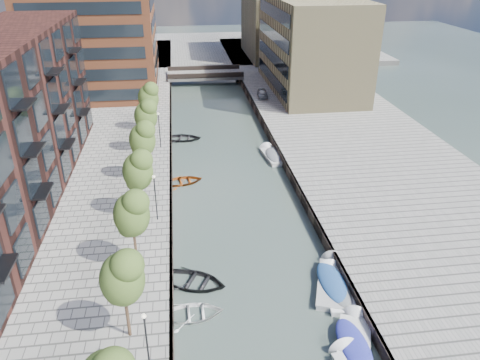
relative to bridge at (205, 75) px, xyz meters
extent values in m
plane|color=#38473F|center=(0.00, -32.00, -1.39)|extent=(300.00, 300.00, 0.00)
cube|color=gray|center=(16.00, -32.00, -0.89)|extent=(20.00, 140.00, 1.00)
cube|color=#332823|center=(-6.10, -32.00, -0.89)|extent=(0.25, 140.00, 1.00)
cube|color=#332823|center=(6.10, -32.00, -0.89)|extent=(0.25, 140.00, 1.00)
cube|color=gray|center=(0.00, 28.00, -0.89)|extent=(80.00, 40.00, 1.00)
cube|color=black|center=(-20.00, -42.00, 6.61)|extent=(8.00, 38.00, 14.00)
cube|color=#8F8158|center=(16.00, -10.00, 6.61)|extent=(12.00, 25.00, 14.00)
cube|color=#8F8158|center=(16.00, 16.00, 7.61)|extent=(12.00, 20.00, 16.00)
cube|color=gray|center=(0.00, 0.00, -0.09)|extent=(13.00, 6.00, 0.60)
cube|color=#332823|center=(0.00, -2.80, 0.51)|extent=(13.00, 0.40, 0.80)
cube|color=#332823|center=(0.00, 2.80, 0.51)|extent=(13.00, 0.40, 0.80)
cylinder|color=#382619|center=(-8.50, -61.00, 1.21)|extent=(0.20, 0.20, 3.20)
ellipsoid|color=#354F1D|center=(-8.50, -61.00, 3.93)|extent=(2.50, 2.50, 3.25)
cylinder|color=#382619|center=(-8.50, -54.00, 1.21)|extent=(0.20, 0.20, 3.20)
ellipsoid|color=#354F1D|center=(-8.50, -54.00, 3.93)|extent=(2.50, 2.50, 3.25)
cylinder|color=#382619|center=(-8.50, -47.00, 1.21)|extent=(0.20, 0.20, 3.20)
ellipsoid|color=#354F1D|center=(-8.50, -47.00, 3.93)|extent=(2.50, 2.50, 3.25)
cylinder|color=#382619|center=(-8.50, -40.00, 1.21)|extent=(0.20, 0.20, 3.20)
ellipsoid|color=#354F1D|center=(-8.50, -40.00, 3.93)|extent=(2.50, 2.50, 3.25)
cylinder|color=#382619|center=(-8.50, -33.00, 1.21)|extent=(0.20, 0.20, 3.20)
ellipsoid|color=#354F1D|center=(-8.50, -33.00, 3.93)|extent=(2.50, 2.50, 3.25)
cylinder|color=#382619|center=(-8.50, -26.00, 1.21)|extent=(0.20, 0.20, 3.20)
ellipsoid|color=#354F1D|center=(-8.50, -26.00, 3.93)|extent=(2.50, 2.50, 3.25)
cylinder|color=black|center=(-7.20, -64.00, 1.61)|extent=(0.10, 0.10, 4.00)
sphere|color=#FFF2CC|center=(-7.20, -64.00, 3.61)|extent=(0.24, 0.24, 0.24)
cylinder|color=black|center=(-7.20, -48.00, 1.61)|extent=(0.10, 0.10, 4.00)
sphere|color=#FFF2CC|center=(-7.20, -48.00, 3.61)|extent=(0.24, 0.24, 0.24)
cylinder|color=black|center=(-7.20, -32.00, 1.61)|extent=(0.10, 0.10, 4.00)
sphere|color=#FFF2CC|center=(-7.20, -32.00, 3.61)|extent=(0.24, 0.24, 0.24)
imported|color=black|center=(-4.54, -55.65, -1.39)|extent=(5.77, 5.10, 0.99)
imported|color=#933E10|center=(-4.89, -39.43, -1.39)|extent=(4.51, 3.60, 0.84)
imported|color=white|center=(-4.75, -58.85, -1.39)|extent=(4.17, 3.03, 0.85)
imported|color=black|center=(-4.68, -27.50, -1.39)|extent=(5.05, 3.90, 0.96)
cube|color=#B3B3B1|center=(5.08, -57.32, -1.33)|extent=(3.52, 5.50, 0.73)
cube|color=#B3B3B1|center=(5.08, -57.32, -0.94)|extent=(3.64, 5.64, 0.11)
cone|color=#B3B3B1|center=(5.94, -54.88, -1.28)|extent=(2.14, 1.59, 1.91)
ellipsoid|color=#1E488B|center=(5.08, -57.32, -0.89)|extent=(3.26, 5.04, 0.63)
cube|color=white|center=(5.22, -57.96, -1.34)|extent=(2.11, 4.70, 0.64)
cube|color=white|center=(5.22, -57.96, -0.99)|extent=(2.19, 4.80, 0.10)
cone|color=white|center=(5.44, -55.69, -1.29)|extent=(1.76, 1.05, 1.69)
ellipsoid|color=slate|center=(5.22, -57.96, -0.94)|extent=(1.97, 4.29, 0.56)
cone|color=silver|center=(4.02, -63.45, -1.28)|extent=(1.99, 1.23, 1.88)
cube|color=white|center=(4.55, -63.11, -1.34)|extent=(3.54, 5.23, 0.69)
cube|color=white|center=(4.55, -63.11, -0.96)|extent=(3.66, 5.37, 0.11)
cone|color=white|center=(5.48, -60.84, -1.28)|extent=(2.04, 1.58, 1.82)
ellipsoid|color=#232AA1|center=(4.55, -63.11, -0.91)|extent=(3.28, 4.80, 0.60)
cube|color=#BABAB8|center=(5.40, -34.64, -1.34)|extent=(2.24, 4.77, 0.65)
cube|color=#BABAB8|center=(5.40, -34.64, -0.99)|extent=(2.33, 4.87, 0.10)
cone|color=#BABAB8|center=(5.13, -32.36, -1.29)|extent=(1.79, 1.10, 1.70)
ellipsoid|color=slate|center=(5.40, -34.64, -0.94)|extent=(2.09, 4.36, 0.56)
imported|color=#9D9EA1|center=(7.85, -13.80, 0.23)|extent=(1.74, 3.75, 1.24)
camera|label=1|loc=(-4.81, -82.32, 20.09)|focal=35.00mm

